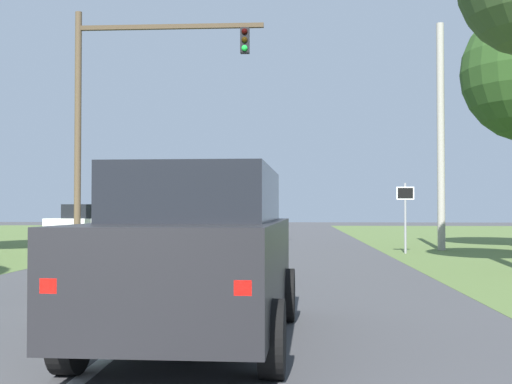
% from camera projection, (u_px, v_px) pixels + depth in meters
% --- Properties ---
extents(ground_plane, '(120.00, 120.00, 0.00)m').
position_uv_depth(ground_plane, '(211.00, 277.00, 15.12)').
color(ground_plane, '#424244').
extents(red_suv_near, '(2.21, 5.00, 2.01)m').
position_uv_depth(red_suv_near, '(199.00, 250.00, 7.74)').
color(red_suv_near, black).
rests_on(red_suv_near, ground_plane).
extents(pickup_truck_lead, '(2.23, 5.04, 1.85)m').
position_uv_depth(pickup_truck_lead, '(179.00, 238.00, 13.32)').
color(pickup_truck_lead, '#B7B2A8').
rests_on(pickup_truck_lead, ground_plane).
extents(traffic_light, '(6.87, 0.40, 8.70)m').
position_uv_depth(traffic_light, '(122.00, 95.00, 24.16)').
color(traffic_light, brown).
rests_on(traffic_light, ground_plane).
extents(keep_moving_sign, '(0.60, 0.09, 2.41)m').
position_uv_depth(keep_moving_sign, '(405.00, 208.00, 22.86)').
color(keep_moving_sign, gray).
rests_on(keep_moving_sign, ground_plane).
extents(crossing_suv_far, '(4.47, 2.25, 1.70)m').
position_uv_depth(crossing_suv_far, '(106.00, 225.00, 26.03)').
color(crossing_suv_far, silver).
rests_on(crossing_suv_far, ground_plane).
extents(utility_pole_right, '(0.28, 0.28, 8.42)m').
position_uv_depth(utility_pole_right, '(441.00, 136.00, 24.70)').
color(utility_pole_right, '#9E998E').
rests_on(utility_pole_right, ground_plane).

